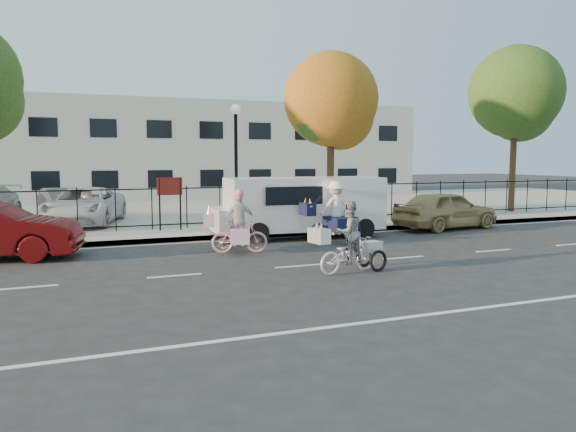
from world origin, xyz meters
name	(u,v)px	position (x,y,z in m)	size (l,w,h in m)	color
ground	(299,266)	(0.00, 0.00, 0.00)	(120.00, 120.00, 0.00)	#333334
road_markings	(299,266)	(0.00, 0.00, 0.01)	(60.00, 9.52, 0.01)	silver
curb	(238,236)	(0.00, 5.05, 0.07)	(60.00, 0.10, 0.15)	#A8A399
sidewalk	(229,232)	(0.00, 6.10, 0.07)	(60.00, 2.20, 0.15)	#A8A399
parking_lot	(178,210)	(0.00, 15.00, 0.07)	(60.00, 15.60, 0.15)	#A8A399
iron_fence	(220,206)	(0.00, 7.20, 0.90)	(58.00, 0.06, 1.50)	black
building	(147,151)	(0.00, 25.00, 3.00)	(34.00, 10.00, 6.00)	silver
lamppost	(236,143)	(0.50, 6.80, 3.11)	(0.36, 0.36, 4.33)	black
street_sign	(170,193)	(-1.85, 6.80, 1.42)	(0.85, 0.06, 1.80)	black
zebra_trike	(349,245)	(0.76, -1.11, 0.63)	(1.93, 0.96, 1.65)	white
unicorn_bike	(238,230)	(-0.80, 2.33, 0.65)	(1.80, 1.29, 1.77)	#D19FA1
bull_bike	(335,218)	(2.58, 3.20, 0.76)	(2.03, 1.39, 1.90)	#101036
white_van	(301,204)	(2.02, 4.50, 1.09)	(5.66, 2.25, 1.97)	white
gold_sedan	(446,210)	(7.80, 4.50, 0.71)	(1.67, 4.16, 1.42)	tan
lot_car_b	(84,206)	(-4.49, 9.73, 0.84)	(2.27, 4.93, 1.37)	silver
lot_car_c	(65,205)	(-5.14, 10.83, 0.80)	(1.37, 3.92, 1.29)	#4C4F54
tree_mid	(334,104)	(4.60, 7.36, 4.65)	(3.64, 3.63, 6.65)	#442D1D
tree_east	(517,97)	(14.06, 7.72, 5.34)	(4.16, 4.16, 7.63)	#442D1D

